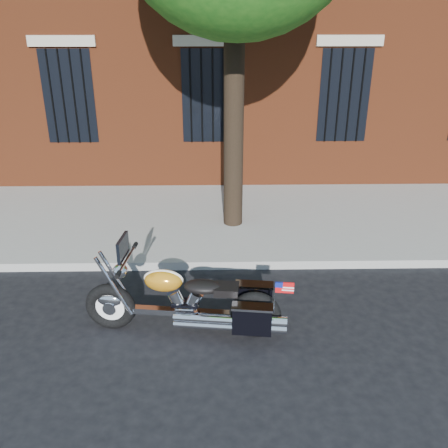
{
  "coord_description": "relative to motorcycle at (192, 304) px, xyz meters",
  "views": [
    {
      "loc": [
        0.16,
        -5.98,
        4.14
      ],
      "look_at": [
        0.29,
        0.8,
        1.07
      ],
      "focal_mm": 40.0,
      "sensor_mm": 36.0,
      "label": 1
    }
  ],
  "objects": [
    {
      "name": "ground",
      "position": [
        0.16,
        0.42,
        -0.47
      ],
      "size": [
        120.0,
        120.0,
        0.0
      ],
      "primitive_type": "plane",
      "color": "black",
      "rests_on": "ground"
    },
    {
      "name": "curb",
      "position": [
        0.16,
        1.8,
        -0.4
      ],
      "size": [
        40.0,
        0.16,
        0.15
      ],
      "primitive_type": "cube",
      "color": "gray",
      "rests_on": "ground"
    },
    {
      "name": "sidewalk",
      "position": [
        0.16,
        3.68,
        -0.4
      ],
      "size": [
        40.0,
        3.6,
        0.15
      ],
      "primitive_type": "cube",
      "color": "gray",
      "rests_on": "ground"
    },
    {
      "name": "motorcycle",
      "position": [
        0.0,
        0.0,
        0.0
      ],
      "size": [
        2.71,
        0.97,
        1.39
      ],
      "rotation": [
        0.0,
        0.0,
        -0.12
      ],
      "color": "black",
      "rests_on": "ground"
    }
  ]
}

